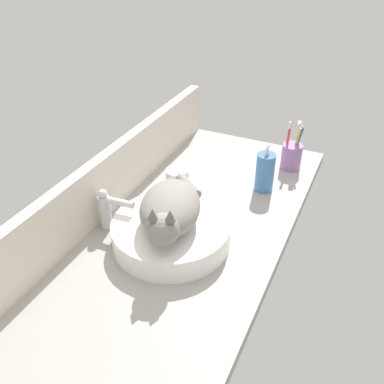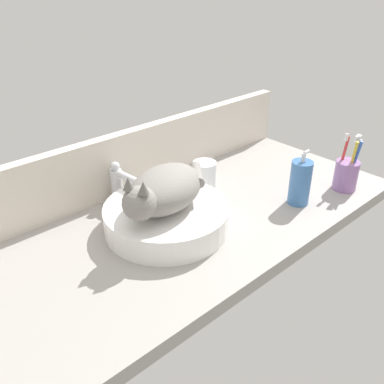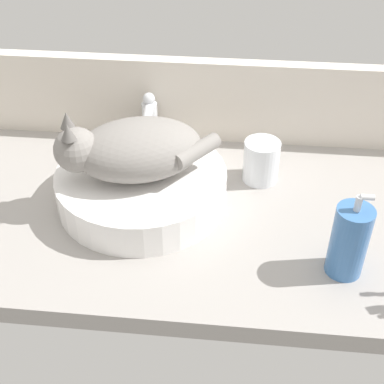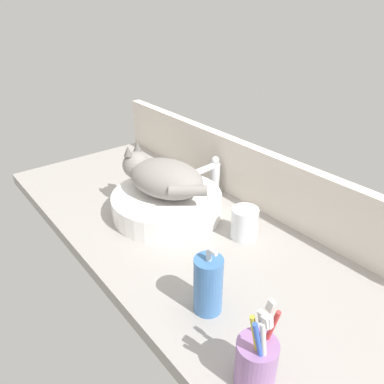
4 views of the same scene
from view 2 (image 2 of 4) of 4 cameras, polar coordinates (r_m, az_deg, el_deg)
ground_plane at (r=125.05cm, az=-0.57°, el=-4.69°), size 136.45×59.29×4.00cm
backsplash_panel at (r=138.69cm, az=-8.33°, el=4.19°), size 136.45×3.60×19.88cm
sink_basin at (r=119.26cm, az=-3.41°, el=-3.39°), size 34.82×34.82×7.16cm
cat at (r=113.52cm, az=-3.88°, el=0.27°), size 31.57×24.00×14.00cm
faucet at (r=131.29cm, az=-9.73°, el=1.31°), size 3.69×11.86×13.60cm
soap_dispenser at (r=133.92cm, az=14.22°, el=1.26°), size 6.48×6.48×17.20cm
toothbrush_cup at (r=147.58cm, az=19.89°, el=2.32°), size 7.60×7.60×18.71cm
water_glass at (r=139.68cm, az=1.67°, el=2.03°), size 7.79×7.79×9.34cm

